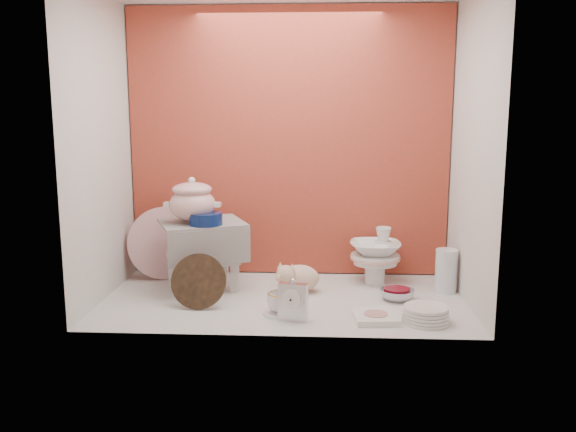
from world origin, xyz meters
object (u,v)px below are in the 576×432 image
dinner_plate_stack (426,314)px  porcelain_tower (375,255)px  step_stool (203,255)px  mantel_clock (293,300)px  crystal_bowl (397,295)px  plush_pig (300,278)px  floral_platter (165,243)px  blue_white_vase (209,256)px  soup_tureen (192,200)px  gold_rim_teacup (280,302)px

dinner_plate_stack → porcelain_tower: porcelain_tower is taller
step_stool → porcelain_tower: step_stool is taller
porcelain_tower → mantel_clock: bearing=-124.5°
mantel_clock → porcelain_tower: size_ratio=0.61×
crystal_bowl → mantel_clock: bearing=-147.5°
plush_pig → crystal_bowl: size_ratio=1.50×
floral_platter → blue_white_vase: bearing=7.1°
dinner_plate_stack → mantel_clock: bearing=-179.4°
soup_tureen → dinner_plate_stack: (1.13, -0.43, -0.44)m
mantel_clock → porcelain_tower: 0.74m
floral_platter → plush_pig: 0.80m
floral_platter → mantel_clock: bearing=-40.9°
blue_white_vase → dinner_plate_stack: size_ratio=1.14×
step_stool → plush_pig: step_stool is taller
floral_platter → crystal_bowl: bearing=-14.5°
blue_white_vase → dinner_plate_stack: (1.10, -0.67, -0.08)m
blue_white_vase → gold_rim_teacup: blue_white_vase is taller
soup_tureen → crystal_bowl: soup_tureen is taller
plush_pig → porcelain_tower: (0.40, 0.18, 0.08)m
dinner_plate_stack → crystal_bowl: dinner_plate_stack is taller
soup_tureen → mantel_clock: soup_tureen is taller
soup_tureen → gold_rim_teacup: 0.73m
blue_white_vase → crystal_bowl: blue_white_vase is taller
blue_white_vase → gold_rim_teacup: 0.74m
crystal_bowl → porcelain_tower: porcelain_tower is taller
soup_tureen → gold_rim_teacup: bearing=-36.8°
dinner_plate_stack → step_stool: bearing=157.0°
blue_white_vase → crystal_bowl: bearing=-19.3°
dinner_plate_stack → floral_platter: bearing=154.5°
plush_pig → step_stool: bearing=152.5°
plush_pig → porcelain_tower: 0.45m
blue_white_vase → dinner_plate_stack: bearing=-31.4°
step_stool → floral_platter: 0.30m
mantel_clock → gold_rim_teacup: size_ratio=1.59×
soup_tureen → dinner_plate_stack: size_ratio=1.31×
crystal_bowl → porcelain_tower: 0.33m
step_stool → gold_rim_teacup: size_ratio=3.47×
floral_platter → blue_white_vase: floral_platter is taller
blue_white_vase → plush_pig: size_ratio=0.94×
gold_rim_teacup → dinner_plate_stack: size_ratio=0.57×
gold_rim_teacup → crystal_bowl: gold_rim_teacup is taller
blue_white_vase → plush_pig: bearing=-25.6°
dinner_plate_stack → porcelain_tower: bearing=106.2°
floral_platter → crystal_bowl: 1.30m
soup_tureen → floral_platter: 0.41m
soup_tureen → porcelain_tower: bearing=10.4°
blue_white_vase → gold_rim_teacup: bearing=-53.6°
soup_tureen → plush_pig: size_ratio=1.07×
step_stool → gold_rim_teacup: 0.60m
soup_tureen → gold_rim_teacup: size_ratio=2.31×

